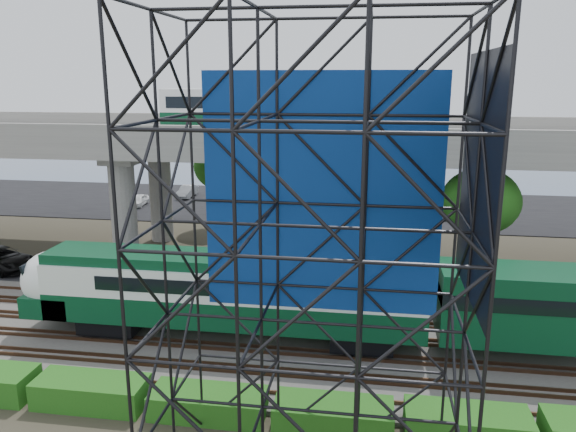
# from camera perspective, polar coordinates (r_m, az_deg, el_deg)

# --- Properties ---
(ground) EXTENTS (140.00, 140.00, 0.00)m
(ground) POSITION_cam_1_polar(r_m,az_deg,el_deg) (27.93, -7.50, -14.41)
(ground) COLOR #474233
(ground) RESTS_ON ground
(ballast_bed) EXTENTS (90.00, 12.00, 0.20)m
(ballast_bed) POSITION_cam_1_polar(r_m,az_deg,el_deg) (29.59, -6.41, -12.45)
(ballast_bed) COLOR slate
(ballast_bed) RESTS_ON ground
(service_road) EXTENTS (90.00, 5.00, 0.08)m
(service_road) POSITION_cam_1_polar(r_m,az_deg,el_deg) (37.20, -3.02, -6.83)
(service_road) COLOR black
(service_road) RESTS_ON ground
(parking_lot) EXTENTS (90.00, 18.00, 0.08)m
(parking_lot) POSITION_cam_1_polar(r_m,az_deg,el_deg) (59.48, 1.54, 1.11)
(parking_lot) COLOR black
(parking_lot) RESTS_ON ground
(harbor_water) EXTENTS (140.00, 40.00, 0.03)m
(harbor_water) POSITION_cam_1_polar(r_m,az_deg,el_deg) (80.96, 3.49, 4.49)
(harbor_water) COLOR #4A5D7A
(harbor_water) RESTS_ON ground
(rail_tracks) EXTENTS (90.00, 9.52, 0.16)m
(rail_tracks) POSITION_cam_1_polar(r_m,az_deg,el_deg) (29.51, -6.42, -12.14)
(rail_tracks) COLOR #472D1E
(rail_tracks) RESTS_ON ballast_bed
(commuter_train) EXTENTS (29.30, 3.06, 4.30)m
(commuter_train) POSITION_cam_1_polar(r_m,az_deg,el_deg) (27.94, -1.43, -7.76)
(commuter_train) COLOR black
(commuter_train) RESTS_ON rail_tracks
(overpass) EXTENTS (80.00, 12.00, 12.40)m
(overpass) POSITION_cam_1_polar(r_m,az_deg,el_deg) (40.53, -1.78, 6.83)
(overpass) COLOR #9E9B93
(overpass) RESTS_ON ground
(scaffold_tower) EXTENTS (9.36, 6.36, 15.00)m
(scaffold_tower) POSITION_cam_1_polar(r_m,az_deg,el_deg) (16.68, 2.35, -6.14)
(scaffold_tower) COLOR black
(scaffold_tower) RESTS_ON ground
(hedge_strip) EXTENTS (34.60, 1.80, 1.20)m
(hedge_strip) POSITION_cam_1_polar(r_m,az_deg,el_deg) (23.84, -8.08, -18.25)
(hedge_strip) COLOR #185D15
(hedge_strip) RESTS_ON ground
(trees) EXTENTS (40.94, 16.94, 7.69)m
(trees) POSITION_cam_1_polar(r_m,az_deg,el_deg) (42.14, -7.79, 3.35)
(trees) COLOR #382314
(trees) RESTS_ON ground
(suv) EXTENTS (6.05, 4.40, 1.53)m
(suv) POSITION_cam_1_polar(r_m,az_deg,el_deg) (44.27, -27.09, -3.88)
(suv) COLOR black
(suv) RESTS_ON service_road
(parked_cars) EXTENTS (36.23, 9.56, 1.31)m
(parked_cars) POSITION_cam_1_polar(r_m,az_deg,el_deg) (58.73, 3.16, 1.58)
(parked_cars) COLOR white
(parked_cars) RESTS_ON parking_lot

